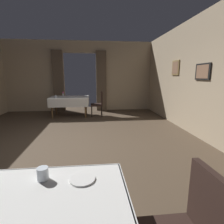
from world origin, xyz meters
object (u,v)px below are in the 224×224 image
object	(u,v)px
dining_table_mid	(70,100)
glass_near_d	(43,174)
flower_vase_mid	(63,94)
plate_near_a	(82,179)
glass_mid_b	(56,97)
dining_table_near	(18,224)
chair_mid_right	(99,103)

from	to	relation	value
dining_table_mid	glass_near_d	world-z (taller)	glass_near_d
dining_table_mid	flower_vase_mid	xyz separation A→B (m)	(-0.27, 0.23, 0.20)
plate_near_a	glass_near_d	xyz separation A→B (m)	(-0.29, 0.03, 0.04)
plate_near_a	glass_near_d	bearing A→B (deg)	174.27
dining_table_mid	plate_near_a	bearing A→B (deg)	-81.74
glass_mid_b	dining_table_near	bearing A→B (deg)	-80.89
chair_mid_right	glass_mid_b	world-z (taller)	chair_mid_right
chair_mid_right	glass_mid_b	distance (m)	1.59
dining_table_near	glass_mid_b	world-z (taller)	glass_mid_b
dining_table_near	glass_mid_b	bearing A→B (deg)	99.11
dining_table_mid	glass_mid_b	bearing A→B (deg)	-145.72
plate_near_a	flower_vase_mid	size ratio (longest dim) A/B	1.09
chair_mid_right	glass_mid_b	xyz separation A→B (m)	(-1.55, -0.25, 0.28)
flower_vase_mid	chair_mid_right	bearing A→B (deg)	-11.81
dining_table_mid	chair_mid_right	world-z (taller)	chair_mid_right
chair_mid_right	glass_near_d	bearing A→B (deg)	-96.12
dining_table_mid	flower_vase_mid	distance (m)	0.41
dining_table_mid	glass_near_d	distance (m)	5.54
chair_mid_right	glass_mid_b	size ratio (longest dim) A/B	10.19
dining_table_near	plate_near_a	bearing A→B (deg)	33.81
chair_mid_right	plate_near_a	distance (m)	5.50
dining_table_mid	flower_vase_mid	bearing A→B (deg)	139.44
dining_table_mid	chair_mid_right	size ratio (longest dim) A/B	1.54
chair_mid_right	glass_near_d	world-z (taller)	chair_mid_right
plate_near_a	glass_near_d	size ratio (longest dim) A/B	1.97
dining_table_near	glass_mid_b	size ratio (longest dim) A/B	15.02
dining_table_mid	glass_mid_b	world-z (taller)	glass_mid_b
chair_mid_right	glass_near_d	xyz separation A→B (m)	(-0.59, -5.46, 0.28)
glass_near_d	glass_mid_b	bearing A→B (deg)	100.46
dining_table_mid	chair_mid_right	xyz separation A→B (m)	(1.10, -0.05, -0.13)
chair_mid_right	plate_near_a	xyz separation A→B (m)	(-0.30, -5.48, 0.24)
dining_table_mid	flower_vase_mid	size ratio (longest dim) A/B	8.08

